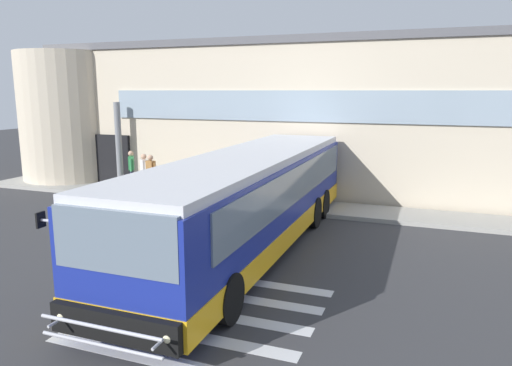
# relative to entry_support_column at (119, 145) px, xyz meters

# --- Properties ---
(ground_plane) EXTENTS (80.00, 90.00, 0.02)m
(ground_plane) POSITION_rel_entry_support_column_xyz_m (7.04, -5.40, -2.04)
(ground_plane) COLOR #353538
(ground_plane) RESTS_ON ground
(bay_paint_stripes) EXTENTS (4.40, 3.96, 0.01)m
(bay_paint_stripes) POSITION_rel_entry_support_column_xyz_m (9.04, -9.60, -2.02)
(bay_paint_stripes) COLOR silver
(bay_paint_stripes) RESTS_ON ground
(terminal_building) EXTENTS (24.36, 13.80, 6.49)m
(terminal_building) POSITION_rel_entry_support_column_xyz_m (6.35, 6.24, 1.21)
(terminal_building) COLOR beige
(terminal_building) RESTS_ON ground
(boarding_curb) EXTENTS (26.56, 2.00, 0.15)m
(boarding_curb) POSITION_rel_entry_support_column_xyz_m (7.04, -0.60, -1.95)
(boarding_curb) COLOR #9E9B93
(boarding_curb) RESTS_ON ground
(entry_support_column) EXTENTS (0.28, 0.28, 3.75)m
(entry_support_column) POSITION_rel_entry_support_column_xyz_m (0.00, 0.00, 0.00)
(entry_support_column) COLOR slate
(entry_support_column) RESTS_ON boarding_curb
(bus_main_foreground) EXTENTS (3.04, 12.46, 2.70)m
(bus_main_foreground) POSITION_rel_entry_support_column_xyz_m (8.43, -5.65, -0.69)
(bus_main_foreground) COLOR navy
(bus_main_foreground) RESTS_ON ground
(passenger_near_column) EXTENTS (0.38, 0.52, 1.68)m
(passenger_near_column) POSITION_rel_entry_support_column_xyz_m (0.80, -0.27, -0.95)
(passenger_near_column) COLOR #1E2338
(passenger_near_column) RESTS_ON boarding_curb
(passenger_by_doorway) EXTENTS (0.48, 0.41, 1.68)m
(passenger_by_doorway) POSITION_rel_entry_support_column_xyz_m (1.89, -0.93, -0.95)
(passenger_by_doorway) COLOR #2D2D33
(passenger_by_doorway) RESTS_ON boarding_curb
(passenger_at_curb_edge) EXTENTS (0.57, 0.32, 1.68)m
(passenger_at_curb_edge) POSITION_rel_entry_support_column_xyz_m (2.31, -1.08, -0.95)
(passenger_at_curb_edge) COLOR #2D2D33
(passenger_at_curb_edge) RESTS_ON boarding_curb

